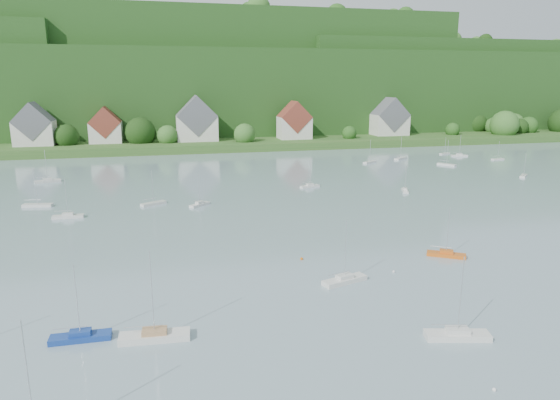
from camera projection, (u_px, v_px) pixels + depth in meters
name	position (u px, v px, depth m)	size (l,w,h in m)	color
far_shore_strip	(184.00, 141.00, 212.16)	(600.00, 60.00, 3.00)	#2D5821
forested_ridge	(176.00, 88.00, 272.15)	(620.00, 181.22, 69.89)	#143C13
village_building_0	(34.00, 128.00, 185.50)	(14.00, 10.40, 16.00)	beige
village_building_1	(106.00, 128.00, 193.25)	(12.00, 9.36, 14.00)	beige
village_building_2	(197.00, 122.00, 199.92)	(16.00, 11.44, 18.00)	beige
village_building_3	(294.00, 123.00, 207.32)	(13.00, 10.40, 15.50)	beige
village_building_4	(390.00, 120.00, 221.30)	(15.00, 10.40, 16.50)	beige
near_sailboat_1	(81.00, 336.00, 51.89)	(6.16, 1.77, 8.30)	navy
near_sailboat_2	(155.00, 335.00, 51.94)	(7.36, 2.51, 9.78)	silver
near_sailboat_3	(345.00, 279.00, 66.72)	(6.66, 3.62, 8.66)	silver
near_sailboat_4	(457.00, 334.00, 52.20)	(6.96, 3.43, 9.05)	silver
near_sailboat_5	(446.00, 254.00, 76.70)	(5.73, 4.41, 7.76)	#C55816
mooring_buoy_1	(494.00, 391.00, 43.45)	(0.38, 0.38, 0.38)	silver
mooring_buoy_2	(432.00, 254.00, 78.06)	(0.39, 0.39, 0.39)	#D65A05
mooring_buoy_3	(302.00, 260.00, 75.47)	(0.45, 0.45, 0.45)	#D65A05
mooring_buoy_4	(394.00, 272.00, 70.38)	(0.39, 0.39, 0.39)	silver
far_sailboat_cluster	(238.00, 178.00, 137.87)	(191.48, 64.49, 8.71)	silver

